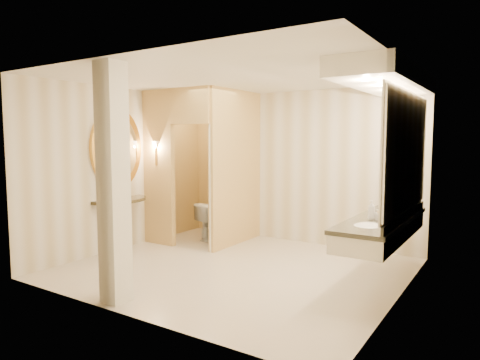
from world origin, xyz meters
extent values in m
plane|color=beige|center=(0.00, 0.00, 0.00)|extent=(4.50, 4.50, 0.00)
plane|color=silver|center=(0.00, 0.00, 2.70)|extent=(4.50, 4.50, 0.00)
cube|color=beige|center=(0.00, 2.00, 1.35)|extent=(4.50, 0.02, 2.70)
cube|color=beige|center=(0.00, -2.00, 1.35)|extent=(4.50, 0.02, 2.70)
cube|color=beige|center=(-2.25, 0.00, 1.35)|extent=(0.02, 4.00, 2.70)
cube|color=beige|center=(2.25, 0.00, 1.35)|extent=(0.02, 4.00, 2.70)
cube|color=tan|center=(-0.80, 1.25, 1.35)|extent=(0.10, 1.50, 2.70)
cube|color=tan|center=(-1.93, 0.50, 1.35)|extent=(0.65, 0.10, 2.70)
cube|color=tan|center=(-1.20, 0.50, 2.40)|extent=(0.80, 0.10, 0.60)
cube|color=silver|center=(-0.90, 0.89, 1.05)|extent=(0.24, 0.79, 2.10)
cylinder|color=gold|center=(-1.93, 0.43, 1.55)|extent=(0.03, 0.03, 0.30)
cone|color=silver|center=(-1.93, 0.43, 1.75)|extent=(0.14, 0.14, 0.14)
cube|color=silver|center=(1.95, 0.40, 0.73)|extent=(0.60, 2.19, 0.24)
cube|color=black|center=(1.95, 0.40, 0.85)|extent=(0.64, 2.23, 0.05)
cube|color=black|center=(2.23, 0.40, 0.92)|extent=(0.03, 2.19, 0.10)
ellipsoid|color=white|center=(1.95, -0.19, 0.83)|extent=(0.40, 0.44, 0.15)
cylinder|color=gold|center=(2.15, -0.19, 0.96)|extent=(0.03, 0.03, 0.22)
ellipsoid|color=white|center=(1.95, 0.99, 0.83)|extent=(0.40, 0.44, 0.15)
cylinder|color=gold|center=(2.15, 0.99, 0.96)|extent=(0.03, 0.03, 0.22)
cube|color=white|center=(2.23, 0.40, 1.70)|extent=(0.03, 2.19, 1.40)
cube|color=silver|center=(1.95, 0.40, 2.59)|extent=(0.75, 2.39, 0.22)
cylinder|color=black|center=(-2.23, -0.19, 0.85)|extent=(1.03, 1.03, 0.05)
cube|color=silver|center=(-2.19, -0.19, 0.55)|extent=(0.10, 0.10, 0.60)
cylinder|color=gold|center=(-2.21, -0.19, 1.70)|extent=(0.07, 1.03, 1.03)
cylinder|color=white|center=(-2.17, -0.19, 1.70)|extent=(0.02, 0.83, 0.83)
cube|color=silver|center=(-0.45, -1.78, 1.35)|extent=(0.27, 0.27, 2.70)
cube|color=black|center=(-2.07, -0.28, 0.93)|extent=(0.12, 0.12, 0.12)
imported|color=white|center=(-1.31, 1.30, 0.34)|extent=(0.54, 0.74, 0.68)
imported|color=beige|center=(1.95, 0.19, 0.94)|extent=(0.08, 0.08, 0.13)
imported|color=silver|center=(1.96, 0.76, 0.94)|extent=(0.13, 0.13, 0.12)
imported|color=#C6B28C|center=(1.88, 0.18, 0.99)|extent=(0.12, 0.12, 0.23)
camera|label=1|loc=(3.31, -5.01, 1.85)|focal=32.00mm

